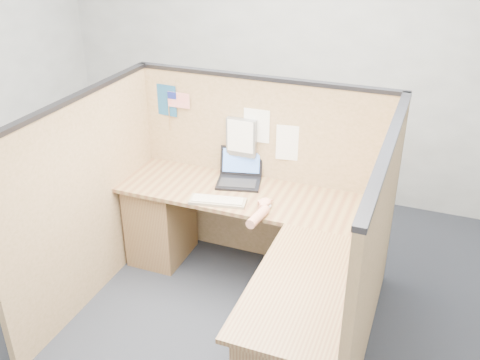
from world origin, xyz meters
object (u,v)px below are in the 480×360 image
at_px(l_desk, 252,266).
at_px(keyboard, 218,201).
at_px(mouse, 265,205).
at_px(laptop, 242,174).

height_order(l_desk, keyboard, keyboard).
relative_size(l_desk, mouse, 19.39).
bearing_deg(mouse, laptop, 132.78).
bearing_deg(l_desk, laptop, 117.71).
distance_m(laptop, mouse, 0.45).
bearing_deg(keyboard, l_desk, -40.60).
height_order(laptop, mouse, laptop).
bearing_deg(mouse, l_desk, -90.53).
bearing_deg(laptop, mouse, -60.52).
height_order(l_desk, mouse, mouse).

